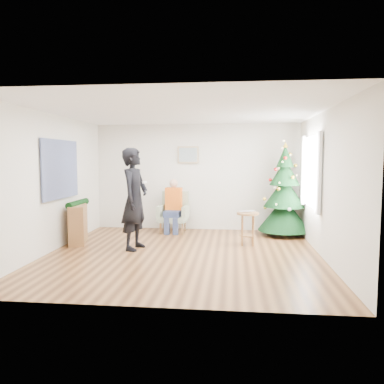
# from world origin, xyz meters

# --- Properties ---
(floor) EXTENTS (5.00, 5.00, 0.00)m
(floor) POSITION_xyz_m (0.00, 0.00, 0.00)
(floor) COLOR brown
(floor) RESTS_ON ground
(ceiling) EXTENTS (5.00, 5.00, 0.00)m
(ceiling) POSITION_xyz_m (0.00, 0.00, 2.60)
(ceiling) COLOR white
(ceiling) RESTS_ON wall_back
(wall_back) EXTENTS (5.00, 0.00, 5.00)m
(wall_back) POSITION_xyz_m (0.00, 2.50, 1.30)
(wall_back) COLOR silver
(wall_back) RESTS_ON floor
(wall_front) EXTENTS (5.00, 0.00, 5.00)m
(wall_front) POSITION_xyz_m (0.00, -2.50, 1.30)
(wall_front) COLOR silver
(wall_front) RESTS_ON floor
(wall_left) EXTENTS (0.00, 5.00, 5.00)m
(wall_left) POSITION_xyz_m (-2.50, 0.00, 1.30)
(wall_left) COLOR silver
(wall_left) RESTS_ON floor
(wall_right) EXTENTS (0.00, 5.00, 5.00)m
(wall_right) POSITION_xyz_m (2.50, 0.00, 1.30)
(wall_right) COLOR silver
(wall_right) RESTS_ON floor
(window_panel) EXTENTS (0.04, 1.30, 1.40)m
(window_panel) POSITION_xyz_m (2.47, 1.00, 1.50)
(window_panel) COLOR white
(window_panel) RESTS_ON wall_right
(curtains) EXTENTS (0.05, 1.75, 1.50)m
(curtains) POSITION_xyz_m (2.44, 1.00, 1.50)
(curtains) COLOR white
(curtains) RESTS_ON wall_right
(christmas_tree) EXTENTS (1.18, 1.18, 2.13)m
(christmas_tree) POSITION_xyz_m (2.08, 1.96, 0.96)
(christmas_tree) COLOR #3F2816
(christmas_tree) RESTS_ON floor
(stool) EXTENTS (0.44, 0.44, 0.67)m
(stool) POSITION_xyz_m (1.21, 0.88, 0.34)
(stool) COLOR brown
(stool) RESTS_ON floor
(laptop) EXTENTS (0.43, 0.38, 0.03)m
(laptop) POSITION_xyz_m (1.21, 0.88, 0.68)
(laptop) COLOR silver
(laptop) RESTS_ON stool
(armchair) EXTENTS (0.74, 0.68, 0.97)m
(armchair) POSITION_xyz_m (-0.50, 2.06, 0.35)
(armchair) COLOR gray
(armchair) RESTS_ON floor
(seated_person) EXTENTS (0.40, 0.57, 1.27)m
(seated_person) POSITION_xyz_m (-0.51, 2.01, 0.65)
(seated_person) COLOR navy
(seated_person) RESTS_ON armchair
(standing_man) EXTENTS (0.59, 0.79, 1.96)m
(standing_man) POSITION_xyz_m (-0.98, 0.29, 0.98)
(standing_man) COLOR black
(standing_man) RESTS_ON floor
(game_controller) EXTENTS (0.06, 0.13, 0.04)m
(game_controller) POSITION_xyz_m (-0.77, 0.26, 1.31)
(game_controller) COLOR white
(game_controller) RESTS_ON standing_man
(console) EXTENTS (0.59, 1.04, 0.80)m
(console) POSITION_xyz_m (-2.33, 0.76, 0.40)
(console) COLOR brown
(console) RESTS_ON floor
(garland) EXTENTS (0.14, 0.90, 0.14)m
(garland) POSITION_xyz_m (-2.33, 0.76, 0.82)
(garland) COLOR black
(garland) RESTS_ON console
(tapestry) EXTENTS (0.03, 1.50, 1.15)m
(tapestry) POSITION_xyz_m (-2.46, 0.30, 1.55)
(tapestry) COLOR black
(tapestry) RESTS_ON wall_left
(framed_picture) EXTENTS (0.52, 0.05, 0.42)m
(framed_picture) POSITION_xyz_m (-0.20, 2.46, 1.85)
(framed_picture) COLOR tan
(framed_picture) RESTS_ON wall_back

